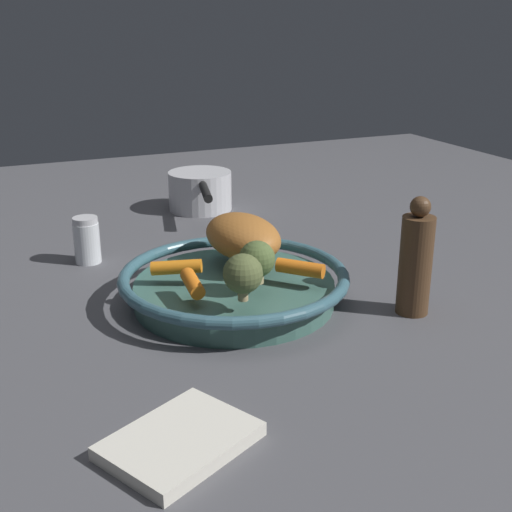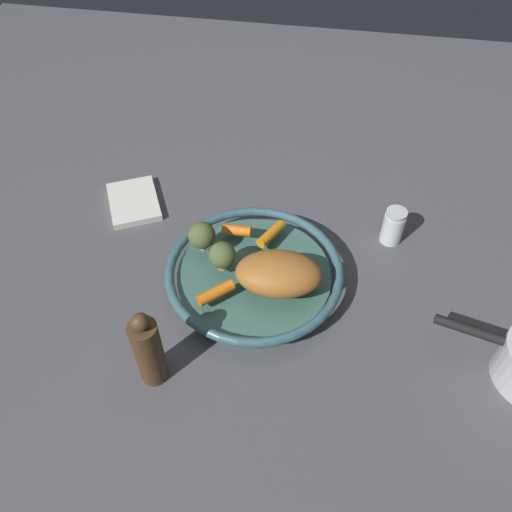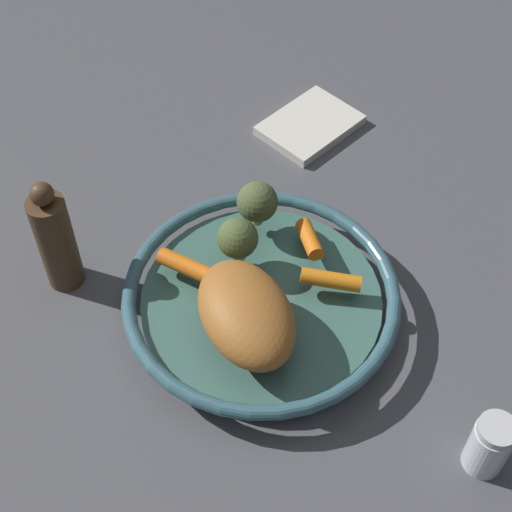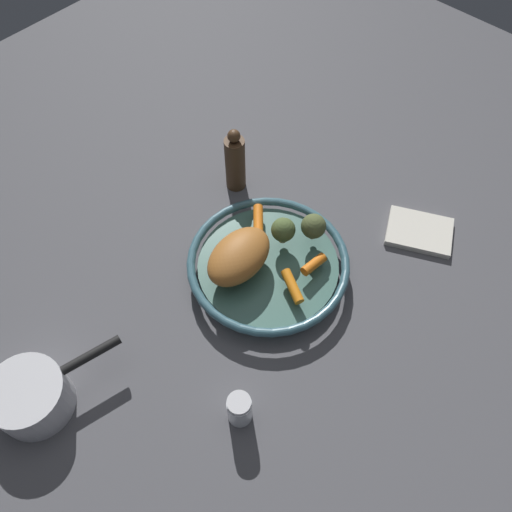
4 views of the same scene
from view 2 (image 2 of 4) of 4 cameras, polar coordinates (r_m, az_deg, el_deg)
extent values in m
plane|color=#4C4C51|center=(0.94, -0.19, -3.14)|extent=(2.10, 2.10, 0.00)
cylinder|color=#3D665B|center=(0.93, -0.19, -2.53)|extent=(0.28, 0.28, 0.03)
torus|color=#375E6B|center=(0.91, -0.19, -1.56)|extent=(0.32, 0.32, 0.02)
ellipsoid|color=#A5632A|center=(0.85, 2.51, -1.96)|extent=(0.11, 0.15, 0.06)
cylinder|color=orange|center=(0.94, 1.68, 2.46)|extent=(0.07, 0.05, 0.02)
cylinder|color=orange|center=(0.95, -2.12, 2.87)|extent=(0.02, 0.06, 0.02)
cylinder|color=orange|center=(0.86, -4.50, -4.09)|extent=(0.06, 0.06, 0.02)
cylinder|color=tan|center=(0.93, -5.88, 1.11)|extent=(0.01, 0.01, 0.01)
sphere|color=#515C32|center=(0.91, -6.02, 2.29)|extent=(0.05, 0.05, 0.05)
cylinder|color=tan|center=(0.90, -3.69, -1.03)|extent=(0.02, 0.02, 0.01)
sphere|color=#4C5F31|center=(0.88, -3.78, 0.09)|extent=(0.05, 0.05, 0.05)
cylinder|color=silver|center=(1.02, 14.93, 3.05)|extent=(0.04, 0.04, 0.07)
cylinder|color=silver|center=(1.00, 15.34, 4.56)|extent=(0.04, 0.04, 0.01)
cylinder|color=#4C331E|center=(0.80, -11.78, -10.43)|extent=(0.04, 0.04, 0.13)
sphere|color=#4C331E|center=(0.73, -12.75, -7.16)|extent=(0.03, 0.03, 0.03)
cylinder|color=black|center=(0.87, 22.53, -7.54)|extent=(0.04, 0.11, 0.02)
cube|color=silver|center=(1.11, -13.41, 5.87)|extent=(0.16, 0.15, 0.01)
camera|label=1|loc=(1.31, -37.56, 23.87)|focal=46.87mm
camera|label=3|loc=(0.57, 65.16, 26.96)|focal=54.71mm
camera|label=4|loc=(0.99, 45.73, 48.97)|focal=36.67mm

